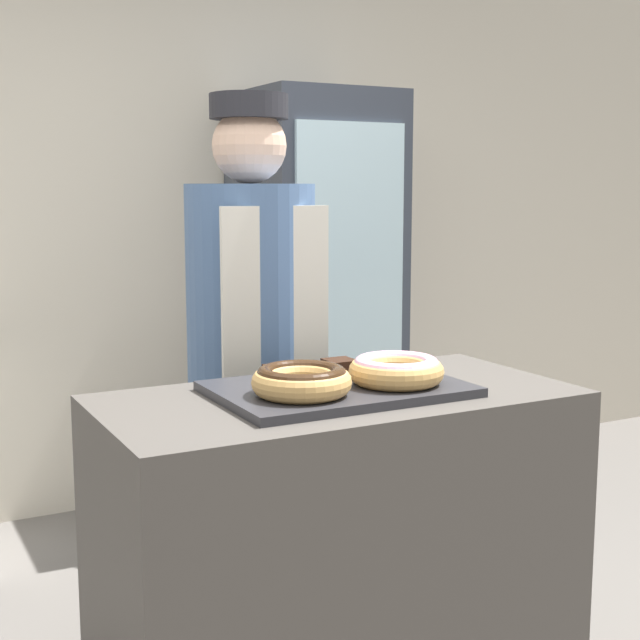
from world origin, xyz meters
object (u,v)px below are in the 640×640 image
(donut_chocolate_glaze, at_px, (302,380))
(brownie_back_left, at_px, (281,371))
(serving_tray, at_px, (338,389))
(beverage_fridge, at_px, (316,301))
(brownie_back_right, at_px, (340,365))
(donut_light_glaze, at_px, (396,369))
(baker_person, at_px, (253,363))

(donut_chocolate_glaze, bearing_deg, brownie_back_left, 77.59)
(serving_tray, distance_m, brownie_back_left, 0.18)
(serving_tray, bearing_deg, beverage_fridge, 64.08)
(serving_tray, bearing_deg, donut_chocolate_glaze, -155.25)
(brownie_back_left, distance_m, brownie_back_right, 0.18)
(donut_light_glaze, height_order, baker_person, baker_person)
(donut_chocolate_glaze, relative_size, brownie_back_right, 3.10)
(donut_chocolate_glaze, distance_m, baker_person, 0.71)
(donut_light_glaze, distance_m, brownie_back_right, 0.22)
(brownie_back_right, distance_m, baker_person, 0.48)
(donut_light_glaze, bearing_deg, brownie_back_right, 102.41)
(donut_light_glaze, height_order, beverage_fridge, beverage_fridge)
(baker_person, height_order, beverage_fridge, beverage_fridge)
(serving_tray, distance_m, donut_light_glaze, 0.16)
(serving_tray, relative_size, donut_light_glaze, 2.55)
(brownie_back_left, height_order, beverage_fridge, beverage_fridge)
(serving_tray, xyz_separation_m, brownie_back_right, (0.09, 0.15, 0.03))
(beverage_fridge, bearing_deg, baker_person, -126.11)
(baker_person, bearing_deg, donut_chocolate_glaze, -103.69)
(serving_tray, bearing_deg, brownie_back_right, 59.45)
(donut_light_glaze, bearing_deg, baker_person, 99.02)
(donut_light_glaze, relative_size, brownie_back_right, 3.10)
(baker_person, bearing_deg, brownie_back_right, -82.56)
(brownie_back_left, relative_size, brownie_back_right, 1.00)
(brownie_back_right, bearing_deg, serving_tray, -120.55)
(brownie_back_right, distance_m, beverage_fridge, 1.76)
(donut_light_glaze, bearing_deg, serving_tray, 155.25)
(serving_tray, height_order, brownie_back_left, brownie_back_left)
(serving_tray, xyz_separation_m, donut_light_glaze, (0.14, -0.06, 0.05))
(donut_light_glaze, xyz_separation_m, baker_person, (-0.11, 0.68, -0.09))
(brownie_back_right, relative_size, beverage_fridge, 0.04)
(brownie_back_left, bearing_deg, serving_tray, -59.45)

